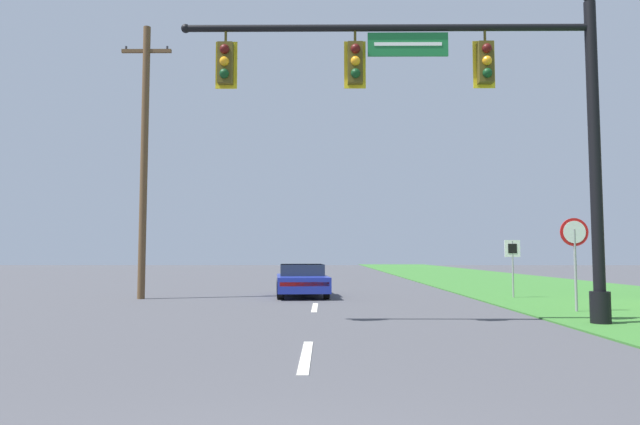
% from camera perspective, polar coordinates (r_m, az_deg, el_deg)
% --- Properties ---
extents(grass_verge_right, '(10.00, 110.00, 0.04)m').
position_cam_1_polar(grass_verge_right, '(34.45, 17.82, -6.58)').
color(grass_verge_right, '#38752D').
rests_on(grass_verge_right, ground).
extents(road_center_line, '(0.16, 34.80, 0.01)m').
position_cam_1_polar(road_center_line, '(24.92, -0.21, -7.79)').
color(road_center_line, silver).
rests_on(road_center_line, ground).
extents(signal_mast, '(9.65, 0.47, 7.61)m').
position_cam_1_polar(signal_mast, '(13.63, 15.52, 9.52)').
color(signal_mast, black).
rests_on(signal_mast, grass_verge_right).
extents(car_ahead, '(2.18, 4.37, 1.19)m').
position_cam_1_polar(car_ahead, '(21.44, -1.84, -6.77)').
color(car_ahead, black).
rests_on(car_ahead, ground).
extents(stop_sign, '(0.76, 0.07, 2.50)m').
position_cam_1_polar(stop_sign, '(16.86, 24.11, -2.81)').
color(stop_sign, gray).
rests_on(stop_sign, grass_verge_right).
extents(route_sign_post, '(0.55, 0.06, 2.03)m').
position_cam_1_polar(route_sign_post, '(21.44, 18.69, -4.08)').
color(route_sign_post, gray).
rests_on(route_sign_post, grass_verge_right).
extents(utility_pole_near, '(1.80, 0.26, 9.83)m').
position_cam_1_polar(utility_pole_near, '(21.44, -17.17, 5.41)').
color(utility_pole_near, brown).
rests_on(utility_pole_near, ground).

